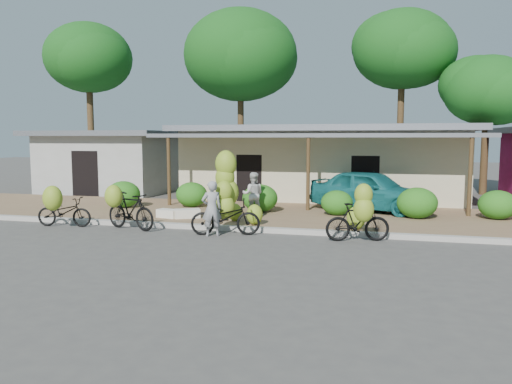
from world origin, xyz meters
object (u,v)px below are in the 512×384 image
bike_far_left (62,209)px  sack_far (168,213)px  tree_center_right (399,48)px  vendor (212,209)px  bike_left (129,209)px  bike_center (226,203)px  bike_right (359,218)px  tree_back_left (87,57)px  bystander (253,194)px  sack_near (187,213)px  tree_near_right (483,88)px  teal_van (370,190)px  tree_far_center (238,54)px

bike_far_left → sack_far: bike_far_left is taller
tree_center_right → vendor: tree_center_right is taller
bike_left → bike_center: bearing=-68.5°
tree_center_right → bike_right: size_ratio=5.34×
tree_back_left → bike_left: 16.22m
bystander → bike_right: bearing=131.2°
bike_far_left → bystander: (5.44, 2.93, 0.31)m
sack_far → bike_center: bearing=-32.1°
bike_far_left → bike_center: bike_center is taller
bike_left → sack_near: 2.25m
tree_near_right → teal_van: tree_near_right is taller
tree_far_center → tree_center_right: bearing=3.2°
tree_back_left → tree_center_right: (17.00, 3.50, 0.31)m
tree_near_right → vendor: tree_near_right is taller
bike_far_left → teal_van: 10.69m
tree_center_right → sack_near: (-6.97, -13.36, -7.40)m
sack_near → sack_far: (-0.65, -0.10, -0.01)m
bike_right → sack_far: 6.72m
tree_near_right → bike_far_left: 20.17m
tree_near_right → bike_left: tree_near_right is taller
bike_far_left → vendor: vendor is taller
bike_left → bike_center: (3.05, 0.19, 0.26)m
tree_near_right → bike_center: size_ratio=2.81×
sack_near → bike_far_left: bearing=-149.1°
tree_center_right → bike_left: (-8.10, -15.27, -7.03)m
tree_far_center → bike_right: 18.18m
tree_far_center → tree_center_right: tree_far_center is taller
tree_far_center → teal_van: 14.20m
tree_far_center → bike_center: tree_far_center is taller
bystander → bike_left: bearing=30.7°
bike_far_left → vendor: (5.04, -0.16, 0.23)m
bike_far_left → bystander: size_ratio=1.21×
tree_back_left → bike_right: (15.81, -11.86, -6.70)m
bike_left → bike_right: size_ratio=1.10×
bike_right → bystander: 4.73m
bike_far_left → bike_right: 9.16m
tree_far_center → bike_left: 16.37m
tree_center_right → vendor: bearing=-108.9°
bike_center → bystander: 2.63m
bike_far_left → sack_near: bearing=-66.0°
bike_right → sack_far: size_ratio=2.42×
bike_center → vendor: bike_center is taller
teal_van → tree_far_center: bearing=61.7°
tree_far_center → vendor: 16.94m
tree_back_left → teal_van: 18.44m
bike_center → sack_far: 3.11m
tree_back_left → bike_center: 17.85m
bike_center → sack_far: size_ratio=3.26×
bike_right → vendor: bike_right is taller
sack_near → sack_far: 0.66m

